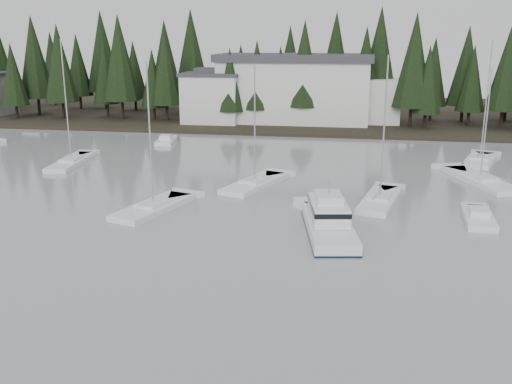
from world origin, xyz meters
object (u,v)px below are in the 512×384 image
cabin_cruiser_center (328,223)px  sailboat_5 (255,185)px  house_west (212,97)px  sailboat_4 (71,163)px  runabout_1 (478,219)px  runabout_3 (166,142)px  sailboat_7 (154,209)px  sailboat_1 (380,202)px  sailboat_2 (480,162)px  harbor_inn (307,89)px  sailboat_8 (480,182)px

cabin_cruiser_center → sailboat_5: bearing=22.1°
house_west → sailboat_4: (-9.08, -31.15, -4.57)m
runabout_1 → runabout_3: 45.81m
sailboat_7 → runabout_1: size_ratio=2.08×
sailboat_1 → runabout_3: bearing=60.7°
sailboat_2 → runabout_1: size_ratio=2.32×
harbor_inn → sailboat_1: (10.34, -44.51, -5.70)m
runabout_3 → sailboat_2: bearing=-107.1°
sailboat_5 → runabout_3: bearing=57.0°
sailboat_1 → sailboat_8: size_ratio=1.13×
cabin_cruiser_center → sailboat_4: sailboat_4 is taller
harbor_inn → cabin_cruiser_center: harbor_inn is taller
harbor_inn → sailboat_4: size_ratio=2.03×
harbor_inn → sailboat_5: size_ratio=2.41×
sailboat_7 → house_west: bearing=24.9°
cabin_cruiser_center → sailboat_4: 35.53m
sailboat_2 → harbor_inn: bearing=60.0°
sailboat_5 → sailboat_7: (-7.11, -9.37, 0.01)m
sailboat_8 → house_west: bearing=28.5°
sailboat_4 → runabout_1: (42.06, -13.92, 0.05)m
sailboat_4 → sailboat_7: size_ratio=1.13×
cabin_cruiser_center → sailboat_4: (-30.31, 18.53, -0.58)m
sailboat_7 → sailboat_5: bearing=-20.0°
house_west → cabin_cruiser_center: size_ratio=0.89×
harbor_inn → sailboat_8: (20.62, -35.40, -5.73)m
cabin_cruiser_center → sailboat_2: sailboat_2 is taller
sailboat_8 → cabin_cruiser_center: bearing=121.1°
sailboat_2 → sailboat_5: size_ratio=1.18×
sailboat_1 → cabin_cruiser_center: bearing=166.3°
sailboat_7 → runabout_1: (26.64, 1.59, 0.06)m
house_west → sailboat_8: size_ratio=0.81×
runabout_3 → runabout_1: bearing=-137.5°
house_west → sailboat_7: 47.32m
sailboat_4 → runabout_3: sailboat_4 is taller
sailboat_7 → runabout_3: size_ratio=2.21×
runabout_1 → sailboat_7: bearing=97.8°
harbor_inn → sailboat_1: sailboat_1 is taller
sailboat_7 → runabout_1: 26.69m
sailboat_4 → sailboat_8: (44.74, -0.91, -0.03)m
sailboat_2 → sailboat_5: bearing=140.6°
sailboat_2 → runabout_1: bearing=-172.7°
house_west → sailboat_4: sailboat_4 is taller
sailboat_8 → harbor_inn: bearing=10.7°
cabin_cruiser_center → runabout_1: (11.75, 4.60, -0.54)m
sailboat_1 → house_west: bearing=43.9°
harbor_inn → sailboat_2: (22.52, -25.61, -5.69)m
runabout_1 → sailboat_2: bearing=-7.0°
sailboat_1 → sailboat_5: 12.54m
sailboat_5 → runabout_1: size_ratio=1.97×
cabin_cruiser_center → sailboat_2: (16.33, 27.41, -0.58)m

